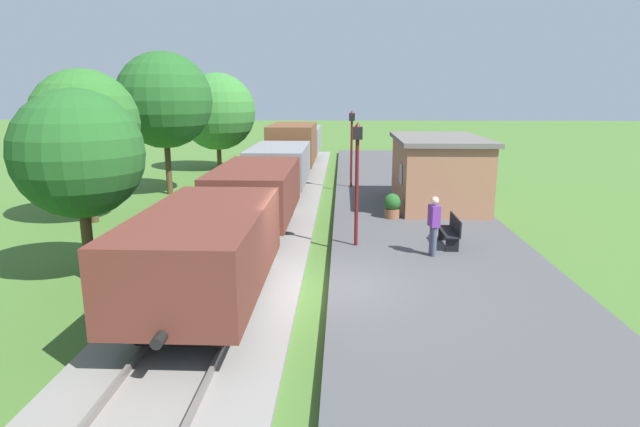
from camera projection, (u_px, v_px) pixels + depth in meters
name	position (u px, v px, depth m)	size (l,w,h in m)	color
ground_plane	(321.00, 294.00, 12.62)	(160.00, 160.00, 0.00)	#47702D
platform_slab	(454.00, 292.00, 12.46)	(6.00, 60.00, 0.25)	#4C4C4F
track_ballast	(223.00, 291.00, 12.71)	(3.80, 60.00, 0.12)	gray
rail_near	(252.00, 286.00, 12.65)	(0.07, 60.00, 0.14)	slate
rail_far	(193.00, 285.00, 12.71)	(0.07, 60.00, 0.14)	slate
freight_train	(280.00, 165.00, 24.22)	(2.50, 32.60, 2.72)	brown
station_hut	(438.00, 171.00, 21.30)	(3.50, 5.80, 2.78)	#9E6B4C
bench_near_hut	(451.00, 231.00, 15.65)	(0.42, 1.50, 0.91)	black
person_waiting	(434.00, 224.00, 14.61)	(0.32, 0.42, 1.71)	#474C66
potted_planter	(392.00, 205.00, 19.16)	(0.64, 0.64, 0.92)	brown
lamp_post_near	(357.00, 162.00, 15.24)	(0.28, 0.28, 3.70)	#591414
lamp_post_far	(352.00, 134.00, 25.04)	(0.28, 0.28, 3.70)	#591414
tree_trackside_mid	(78.00, 154.00, 12.89)	(3.21, 3.21, 4.90)	#4C3823
tree_trackside_far	(85.00, 123.00, 18.82)	(3.86, 3.86, 5.63)	#4C3823
tree_field_left	(164.00, 100.00, 24.10)	(4.42, 4.42, 6.63)	#4C3823
tree_field_distant	(217.00, 112.00, 32.17)	(4.73, 4.73, 5.98)	#4C3823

